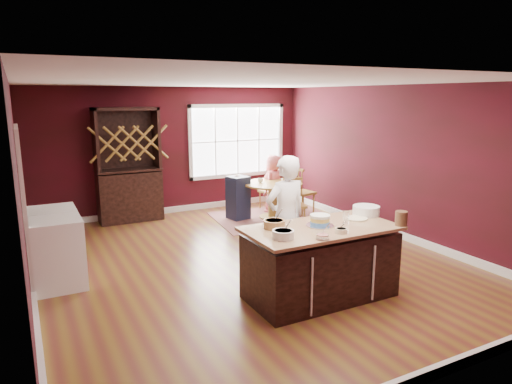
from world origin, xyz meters
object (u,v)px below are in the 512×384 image
chair_south (295,203)px  hutch (128,165)px  baker (285,218)px  chair_east (303,190)px  washer (58,254)px  layer_cake (320,220)px  chair_north (269,189)px  seated_woman (274,184)px  high_chair (238,197)px  dryer (54,240)px  dining_table (273,193)px  kitchen_island (320,264)px  toddler (233,180)px

chair_south → hutch: bearing=161.0°
baker → chair_east: 3.65m
washer → baker: bearing=-21.8°
layer_cake → chair_north: bearing=68.6°
layer_cake → washer: bearing=148.3°
seated_woman → high_chair: (-0.95, -0.18, -0.16)m
chair_east → dryer: chair_east is taller
dining_table → layer_cake: 3.82m
kitchen_island → hutch: 5.01m
washer → chair_east: bearing=19.3°
chair_east → hutch: bearing=61.6°
seated_woman → baker: bearing=27.7°
toddler → high_chair: bearing=-45.2°
chair_north → washer: size_ratio=0.98×
toddler → washer: 4.11m
chair_north → high_chair: (-0.99, -0.45, 0.01)m
dining_table → high_chair: high_chair is taller
hutch → toddler: bearing=-23.7°
dining_table → chair_east: size_ratio=1.17×
kitchen_island → chair_east: (2.12, 3.60, 0.08)m
seated_woman → washer: bearing=-9.1°
dining_table → seated_woman: 0.54m
hutch → baker: bearing=-73.3°
baker → layer_cake: 0.69m
dining_table → seated_woman: seated_woman is taller
layer_cake → chair_south: bearing=63.4°
dining_table → high_chair: 0.73m
chair_south → high_chair: size_ratio=1.04×
chair_north → kitchen_island: bearing=54.8°
hutch → chair_south: bearing=-36.8°
dining_table → layer_cake: layer_cake is taller
kitchen_island → washer: (-2.90, 1.85, 0.03)m
high_chair → chair_south: bearing=-69.1°
kitchen_island → toddler: 4.01m
dining_table → hutch: size_ratio=0.53×
hutch → dryer: bearing=-124.8°
chair_north → high_chair: high_chair is taller
dining_table → dryer: bearing=-165.5°
baker → toddler: (0.70, 3.23, -0.06)m
kitchen_island → seated_woman: (1.64, 4.04, 0.19)m
kitchen_island → seated_woman: size_ratio=1.50×
dryer → layer_cake: bearing=-39.9°
dining_table → high_chair: bearing=157.9°
chair_east → high_chair: size_ratio=1.11×
toddler → dryer: bearing=-157.5°
hutch → seated_woman: bearing=-14.1°
dining_table → seated_woman: (0.27, 0.45, 0.10)m
kitchen_island → seated_woman: seated_woman is taller
chair_south → dining_table: bearing=108.6°
hutch → dryer: size_ratio=2.43×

